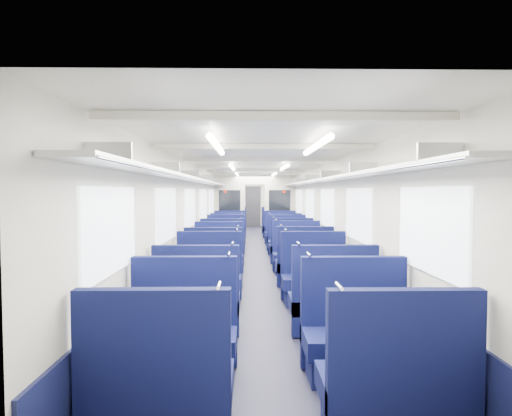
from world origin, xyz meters
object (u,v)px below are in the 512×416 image
(seat_2, at_px, (183,338))
(seat_18, at_px, (230,234))
(seat_10, at_px, (219,259))
(seat_21, at_px, (276,229))
(seat_8, at_px, (214,269))
(seat_22, at_px, (233,226))
(seat_4, at_px, (198,305))
(seat_11, at_px, (297,257))
(seat_23, at_px, (274,226))
(seat_19, at_px, (280,234))
(seat_17, at_px, (284,239))
(seat_6, at_px, (209,281))
(end_door, at_px, (253,206))
(seat_15, at_px, (287,243))
(seat_3, at_px, (357,339))
(seat_5, at_px, (332,305))
(seat_12, at_px, (223,250))
(seat_20, at_px, (232,228))
(seat_9, at_px, (304,267))
(seat_13, at_px, (291,249))
(bulkhead, at_px, (255,206))
(seat_1, at_px, (396,393))
(seat_16, at_px, (228,238))
(seat_14, at_px, (226,243))
(seat_0, at_px, (159,392))
(seat_7, at_px, (314,281))

(seat_2, distance_m, seat_18, 9.26)
(seat_10, relative_size, seat_21, 1.00)
(seat_8, relative_size, seat_22, 1.00)
(seat_4, height_order, seat_11, same)
(seat_22, distance_m, seat_23, 1.66)
(seat_8, relative_size, seat_19, 1.00)
(seat_17, bearing_deg, seat_6, -106.64)
(end_door, bearing_deg, seat_23, -77.58)
(seat_15, height_order, seat_22, same)
(seat_3, bearing_deg, seat_5, 90.00)
(seat_12, bearing_deg, seat_4, -90.00)
(seat_21, bearing_deg, seat_6, -100.78)
(seat_18, bearing_deg, seat_20, 90.00)
(seat_9, distance_m, seat_13, 2.29)
(seat_4, relative_size, seat_23, 1.00)
(bulkhead, height_order, seat_21, bulkhead)
(seat_1, height_order, seat_16, same)
(seat_16, xyz_separation_m, seat_18, (0.00, 1.12, 0.00))
(seat_14, bearing_deg, seat_15, -3.58)
(seat_2, bearing_deg, bulkhead, 85.38)
(seat_13, height_order, seat_18, same)
(seat_1, xyz_separation_m, seat_17, (0.00, 9.08, 0.00))
(seat_15, distance_m, seat_18, 2.87)
(seat_0, bearing_deg, seat_1, -1.28)
(seat_5, distance_m, seat_13, 4.82)
(seat_8, distance_m, seat_12, 2.31)
(seat_0, distance_m, seat_23, 13.47)
(seat_7, bearing_deg, seat_11, 90.00)
(seat_7, height_order, seat_15, same)
(seat_5, bearing_deg, seat_21, 90.00)
(seat_9, distance_m, seat_17, 4.42)
(bulkhead, height_order, seat_18, bulkhead)
(seat_7, xyz_separation_m, seat_20, (-1.66, 8.84, 0.00))
(seat_16, bearing_deg, seat_14, -90.00)
(seat_4, xyz_separation_m, seat_9, (1.66, 2.51, 0.00))
(seat_16, relative_size, seat_17, 1.00)
(bulkhead, relative_size, seat_8, 2.43)
(seat_12, relative_size, seat_18, 1.00)
(seat_5, height_order, seat_19, same)
(seat_1, bearing_deg, seat_5, 90.00)
(seat_6, xyz_separation_m, seat_20, (0.00, 8.81, 0.00))
(bulkhead, bearing_deg, seat_23, 68.29)
(seat_7, height_order, seat_11, same)
(seat_2, distance_m, seat_11, 5.02)
(bulkhead, bearing_deg, end_door, 90.00)
(seat_22, bearing_deg, seat_11, -77.69)
(seat_2, distance_m, seat_4, 1.10)
(seat_16, relative_size, seat_20, 1.00)
(seat_19, bearing_deg, seat_23, 90.00)
(seat_3, height_order, seat_6, same)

